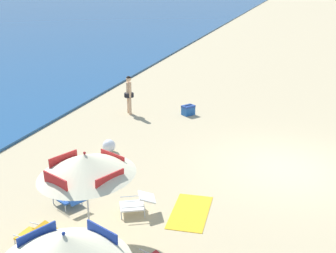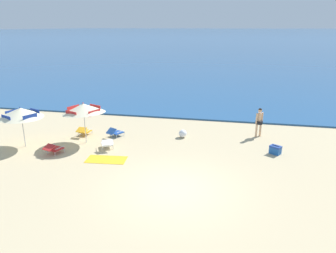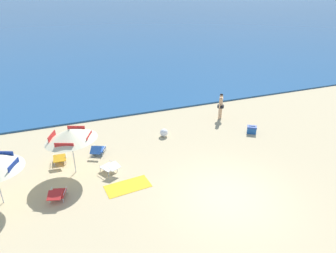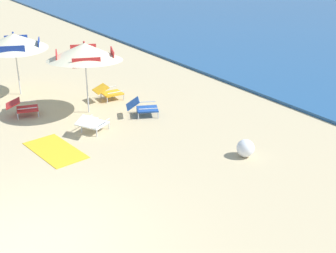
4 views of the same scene
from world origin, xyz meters
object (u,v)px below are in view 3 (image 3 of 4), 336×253
lounge_chair_facing_sea (98,150)px  lounge_chair_spare_folded (60,158)px  cooler_box (252,130)px  lounge_chair_under_umbrella (57,194)px  lounge_chair_beside_umbrella (110,167)px  person_standing_near_shore (221,104)px  beach_umbrella_striped_main (70,135)px  beach_towel (128,186)px  beach_ball (164,133)px

lounge_chair_facing_sea → lounge_chair_spare_folded: (-1.74, -0.17, 0.01)m
lounge_chair_facing_sea → cooler_box: 8.27m
lounge_chair_under_umbrella → lounge_chair_beside_umbrella: 2.51m
lounge_chair_spare_folded → person_standing_near_shore: 9.54m
lounge_chair_under_umbrella → lounge_chair_spare_folded: size_ratio=1.08×
cooler_box → beach_umbrella_striped_main: bearing=-177.4°
person_standing_near_shore → lounge_chair_spare_folded: bearing=-169.1°
beach_umbrella_striped_main → beach_towel: 3.17m
beach_umbrella_striped_main → lounge_chair_facing_sea: size_ratio=2.96×
lounge_chair_under_umbrella → cooler_box: bearing=11.7°
beach_umbrella_striped_main → lounge_chair_spare_folded: bearing=121.0°
lounge_chair_beside_umbrella → beach_towel: (0.44, -1.24, -0.27)m
lounge_chair_facing_sea → lounge_chair_under_umbrella: bearing=-124.9°
person_standing_near_shore → cooler_box: bearing=-74.9°
beach_towel → cooler_box: bearing=16.6°
beach_umbrella_striped_main → beach_ball: 5.34m
lounge_chair_under_umbrella → beach_towel: lounge_chair_under_umbrella is taller
cooler_box → beach_towel: cooler_box is taller
lounge_chair_facing_sea → beach_towel: size_ratio=0.57×
lounge_chair_spare_folded → cooler_box: 10.00m
lounge_chair_under_umbrella → lounge_chair_facing_sea: (1.98, 2.84, -0.01)m
beach_towel → beach_umbrella_striped_main: bearing=135.4°
lounge_chair_spare_folded → cooler_box: lounge_chair_spare_folded is taller
lounge_chair_spare_folded → beach_ball: (5.35, 0.82, -0.06)m
beach_umbrella_striped_main → lounge_chair_under_umbrella: 2.44m
beach_ball → beach_towel: beach_ball is taller
beach_umbrella_striped_main → beach_towel: bearing=-44.6°
beach_ball → person_standing_near_shore: bearing=13.8°
lounge_chair_beside_umbrella → cooler_box: (7.98, 1.01, -0.07)m
lounge_chair_spare_folded → beach_towel: lounge_chair_spare_folded is taller
lounge_chair_facing_sea → person_standing_near_shore: (7.61, 1.62, 0.65)m
cooler_box → beach_ball: 4.83m
beach_umbrella_striped_main → lounge_chair_under_umbrella: beach_umbrella_striped_main is taller
lounge_chair_facing_sea → person_standing_near_shore: person_standing_near_shore is taller
lounge_chair_facing_sea → cooler_box: bearing=-5.0°
cooler_box → beach_towel: size_ratio=0.34×
lounge_chair_beside_umbrella → lounge_chair_facing_sea: 1.75m
lounge_chair_spare_folded → beach_ball: size_ratio=2.12×
person_standing_near_shore → lounge_chair_under_umbrella: bearing=-155.0°
person_standing_near_shore → cooler_box: person_standing_near_shore is taller
beach_umbrella_striped_main → lounge_chair_beside_umbrella: size_ratio=3.03×
lounge_chair_beside_umbrella → cooler_box: size_ratio=1.67×
person_standing_near_shore → beach_towel: 8.35m
lounge_chair_spare_folded → beach_towel: 3.73m
lounge_chair_under_umbrella → beach_ball: (5.59, 3.48, -0.06)m
lounge_chair_facing_sea → beach_towel: lounge_chair_facing_sea is taller
lounge_chair_under_umbrella → person_standing_near_shore: (9.59, 4.47, 0.65)m
lounge_chair_spare_folded → beach_towel: size_ratio=0.51×
lounge_chair_facing_sea → beach_ball: size_ratio=2.39×
lounge_chair_beside_umbrella → lounge_chair_facing_sea: bearing=98.6°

